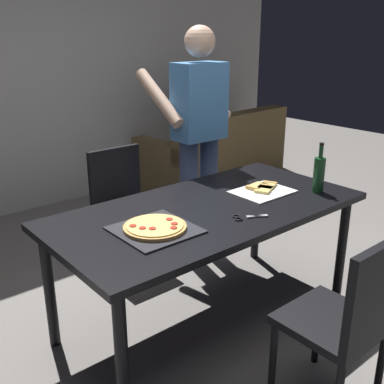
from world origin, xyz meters
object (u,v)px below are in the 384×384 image
at_px(couch, 216,158).
at_px(wine_bottle, 319,174).
at_px(dining_table, 209,218).
at_px(chair_near_camera, 349,315).
at_px(chair_far_side, 123,201).
at_px(kitchen_scissors, 245,217).
at_px(person_serving_pizza, 198,132).
at_px(pepperoni_pizza_on_tray, 155,228).

relative_size(couch, wine_bottle, 5.55).
xyz_separation_m(dining_table, chair_near_camera, (-0.00, -0.94, -0.17)).
xyz_separation_m(chair_far_side, kitchen_scissors, (0.04, -1.20, 0.24)).
distance_m(person_serving_pizza, kitchen_scissors, 1.12).
bearing_deg(chair_far_side, chair_near_camera, -90.00).
bearing_deg(chair_near_camera, person_serving_pizza, 72.11).
distance_m(chair_far_side, kitchen_scissors, 1.22).
xyz_separation_m(chair_far_side, person_serving_pizza, (0.54, -0.22, 0.49)).
bearing_deg(couch, wine_bottle, -118.34).
bearing_deg(dining_table, wine_bottle, -19.40).
height_order(dining_table, couch, couch).
bearing_deg(couch, kitchen_scissors, -129.85).
xyz_separation_m(wine_bottle, kitchen_scissors, (-0.66, -0.00, -0.11)).
xyz_separation_m(person_serving_pizza, kitchen_scissors, (-0.50, -0.97, -0.24)).
xyz_separation_m(dining_table, chair_far_side, (0.00, 0.94, -0.17)).
distance_m(dining_table, pepperoni_pizza_on_tray, 0.45).
xyz_separation_m(chair_far_side, couch, (1.90, 1.04, -0.21)).
relative_size(chair_far_side, pepperoni_pizza_on_tray, 2.35).
distance_m(dining_table, kitchen_scissors, 0.26).
height_order(couch, wine_bottle, wine_bottle).
height_order(couch, kitchen_scissors, couch).
xyz_separation_m(chair_near_camera, pepperoni_pizza_on_tray, (-0.43, 0.87, 0.25)).
bearing_deg(chair_far_side, couch, 28.71).
xyz_separation_m(dining_table, kitchen_scissors, (0.04, -0.25, 0.08)).
bearing_deg(chair_near_camera, dining_table, 90.00).
bearing_deg(pepperoni_pizza_on_tray, dining_table, 9.79).
distance_m(chair_near_camera, pepperoni_pizza_on_tray, 1.00).
height_order(chair_far_side, wine_bottle, wine_bottle).
bearing_deg(couch, person_serving_pizza, -137.24).
bearing_deg(person_serving_pizza, chair_near_camera, -107.89).
bearing_deg(kitchen_scissors, person_serving_pizza, 62.76).
height_order(dining_table, chair_far_side, chair_far_side).
xyz_separation_m(chair_near_camera, kitchen_scissors, (0.04, 0.69, 0.24)).
bearing_deg(couch, chair_far_side, -151.29).
bearing_deg(chair_far_side, kitchen_scissors, -88.25).
height_order(person_serving_pizza, wine_bottle, person_serving_pizza).
bearing_deg(dining_table, kitchen_scissors, -81.74).
bearing_deg(person_serving_pizza, chair_far_side, 157.76).
distance_m(chair_near_camera, wine_bottle, 1.05).
distance_m(person_serving_pizza, wine_bottle, 0.99).
xyz_separation_m(couch, person_serving_pizza, (-1.37, -1.26, 0.70)).
distance_m(chair_near_camera, couch, 3.50).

